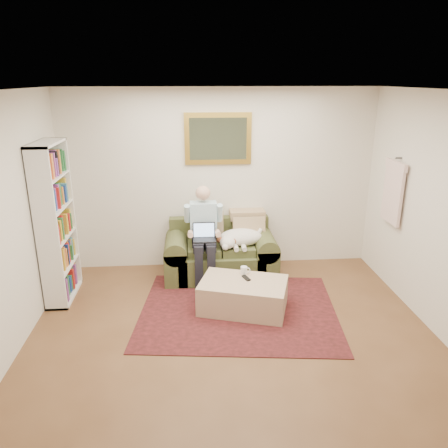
{
  "coord_description": "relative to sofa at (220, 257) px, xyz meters",
  "views": [
    {
      "loc": [
        -0.44,
        -3.68,
        2.71
      ],
      "look_at": [
        -0.01,
        1.55,
        0.95
      ],
      "focal_mm": 35.0,
      "sensor_mm": 36.0,
      "label": 1
    }
  ],
  "objects": [
    {
      "name": "ottoman",
      "position": [
        0.2,
        -1.01,
        -0.08
      ],
      "size": [
        1.17,
        0.93,
        0.37
      ],
      "primitive_type": "cube",
      "rotation": [
        0.0,
        0.0,
        -0.3
      ],
      "color": "#D0B08A",
      "rests_on": "room_shell"
    },
    {
      "name": "rug",
      "position": [
        0.14,
        -1.05,
        -0.27
      ],
      "size": [
        2.56,
        2.15,
        0.01
      ],
      "primitive_type": "cube",
      "rotation": [
        0.0,
        0.0,
        -0.12
      ],
      "color": "black",
      "rests_on": "room_shell"
    },
    {
      "name": "tv_remote",
      "position": [
        0.25,
        -0.93,
        0.11
      ],
      "size": [
        0.1,
        0.16,
        0.02
      ],
      "primitive_type": "cube",
      "rotation": [
        0.0,
        0.0,
        0.35
      ],
      "color": "black",
      "rests_on": "ottoman"
    },
    {
      "name": "sofa",
      "position": [
        0.0,
        0.0,
        0.0
      ],
      "size": [
        1.57,
        0.8,
        0.94
      ],
      "color": "#3F4424",
      "rests_on": "room_shell"
    },
    {
      "name": "coffee_mug",
      "position": [
        0.24,
        -0.8,
        0.15
      ],
      "size": [
        0.08,
        0.08,
        0.1
      ],
      "primitive_type": "cylinder",
      "color": "white",
      "rests_on": "ottoman"
    },
    {
      "name": "wall_mirror",
      "position": [
        -0.0,
        0.4,
        1.63
      ],
      "size": [
        0.94,
        0.04,
        0.72
      ],
      "color": "gold",
      "rests_on": "room_shell"
    },
    {
      "name": "hanging_shirt",
      "position": [
        2.21,
        -0.47,
        1.08
      ],
      "size": [
        0.06,
        0.52,
        0.9
      ],
      "primitive_type": null,
      "color": "#F5D4CB",
      "rests_on": "room_shell"
    },
    {
      "name": "laptop",
      "position": [
        -0.24,
        -0.2,
        0.42
      ],
      "size": [
        0.3,
        0.24,
        0.22
      ],
      "color": "black",
      "rests_on": "seated_man"
    },
    {
      "name": "sleeping_dog",
      "position": [
        0.28,
        -0.08,
        0.33
      ],
      "size": [
        0.65,
        0.41,
        0.24
      ],
      "primitive_type": null,
      "color": "white",
      "rests_on": "sofa"
    },
    {
      "name": "room_shell",
      "position": [
        0.02,
        -1.71,
        1.03
      ],
      "size": [
        4.51,
        5.0,
        2.61
      ],
      "color": "brown",
      "rests_on": "ground"
    },
    {
      "name": "seated_man",
      "position": [
        -0.24,
        -0.14,
        0.39
      ],
      "size": [
        0.52,
        0.74,
        1.32
      ],
      "primitive_type": null,
      "color": "#8CC5D8",
      "rests_on": "sofa"
    },
    {
      "name": "bookshelf",
      "position": [
        -2.08,
        -0.47,
        0.73
      ],
      "size": [
        0.28,
        0.8,
        2.0
      ],
      "primitive_type": null,
      "color": "white",
      "rests_on": "room_shell"
    }
  ]
}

